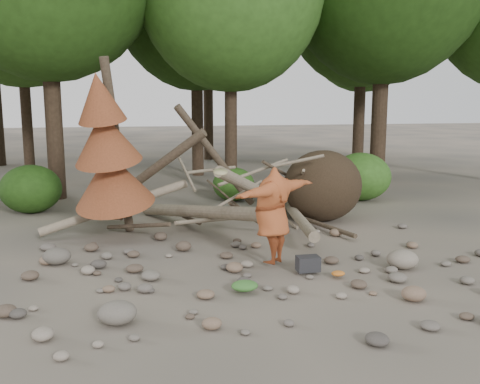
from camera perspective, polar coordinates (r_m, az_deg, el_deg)
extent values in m
plane|color=#514C44|center=(10.41, 3.80, -8.92)|extent=(120.00, 120.00, 0.00)
ellipsoid|color=#332619|center=(14.96, 8.82, 0.65)|extent=(2.20, 1.87, 1.98)
cylinder|color=gray|center=(13.57, -4.61, -2.09)|extent=(2.61, 5.11, 1.08)
cylinder|color=gray|center=(14.33, 2.24, 0.00)|extent=(3.18, 3.71, 1.90)
cylinder|color=brown|center=(14.21, -9.96, 1.81)|extent=(3.08, 1.91, 2.49)
cylinder|color=gray|center=(14.01, 6.12, -2.58)|extent=(1.13, 4.98, 0.43)
cylinder|color=brown|center=(14.56, -2.54, 3.72)|extent=(2.39, 1.03, 2.89)
cylinder|color=gray|center=(13.72, -13.10, -1.55)|extent=(3.71, 0.86, 1.20)
cylinder|color=#4C3F30|center=(13.32, -10.90, -3.57)|extent=(1.52, 1.70, 0.49)
cylinder|color=gray|center=(14.41, -0.28, -0.35)|extent=(1.57, 0.85, 0.69)
cylinder|color=#4C3F30|center=(15.23, 5.22, 1.69)|extent=(1.92, 1.25, 1.10)
cylinder|color=gray|center=(13.88, -5.77, 2.14)|extent=(0.37, 1.42, 0.85)
cylinder|color=#4C3F30|center=(13.98, 8.83, -3.51)|extent=(0.79, 2.54, 0.12)
cylinder|color=gray|center=(13.04, -3.37, -3.01)|extent=(1.78, 1.11, 0.29)
cylinder|color=#4C3F30|center=(13.31, -12.93, 4.64)|extent=(0.67, 1.13, 4.35)
cone|color=brown|center=(13.08, -13.50, 1.45)|extent=(2.06, 2.13, 1.86)
cone|color=brown|center=(12.78, -14.17, 5.74)|extent=(1.71, 1.78, 1.65)
cone|color=brown|center=(12.57, -14.80, 9.76)|extent=(1.23, 1.30, 1.41)
cylinder|color=#38281C|center=(19.13, -19.56, 12.67)|extent=(0.56, 0.56, 8.96)
cylinder|color=#38281C|center=(19.04, -0.99, 10.49)|extent=(0.44, 0.44, 7.14)
cylinder|color=#38281C|center=(21.65, 14.86, 13.15)|extent=(0.60, 0.60, 9.45)
cylinder|color=#38281C|center=(23.27, -21.98, 10.19)|extent=(0.42, 0.42, 7.56)
cylinder|color=#38281C|center=(23.91, -4.63, 12.00)|extent=(0.52, 0.52, 8.54)
cylinder|color=#38281C|center=(25.65, 12.68, 11.18)|extent=(0.50, 0.50, 8.12)
cylinder|color=#38281C|center=(30.36, -3.43, 11.74)|extent=(0.54, 0.54, 8.75)
cylinder|color=#38281C|center=(32.53, 12.86, 10.59)|extent=(0.46, 0.46, 7.84)
ellipsoid|color=#2B5719|center=(32.87, 13.15, 17.82)|extent=(7.17, 7.17, 8.60)
ellipsoid|color=#214512|center=(17.09, -21.42, 0.30)|extent=(1.80, 1.80, 1.44)
ellipsoid|color=#2B5719|center=(17.85, -0.69, 0.84)|extent=(1.40, 1.40, 1.12)
ellipsoid|color=#366720|center=(18.39, 12.75, 1.62)|extent=(2.00, 2.00, 1.60)
imported|color=#A14924|center=(10.72, 3.50, -2.50)|extent=(2.32, 1.96, 1.96)
cylinder|color=tan|center=(9.92, -2.09, 2.16)|extent=(0.35, 0.34, 0.13)
cube|color=black|center=(10.56, 7.26, -7.89)|extent=(0.44, 0.30, 0.29)
ellipsoid|color=#366B2A|center=(9.48, 0.50, -10.25)|extent=(0.47, 0.39, 0.18)
ellipsoid|color=#C16721|center=(10.41, 10.41, -8.80)|extent=(0.26, 0.22, 0.10)
ellipsoid|color=#6A6358|center=(8.45, -12.96, -12.44)|extent=(0.59, 0.53, 0.35)
ellipsoid|color=#7A604C|center=(9.59, 18.05, -10.27)|extent=(0.42, 0.38, 0.25)
ellipsoid|color=gray|center=(11.25, 16.95, -6.88)|extent=(0.64, 0.57, 0.38)
ellipsoid|color=#5E584F|center=(11.67, -18.96, -6.49)|extent=(0.57, 0.52, 0.34)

